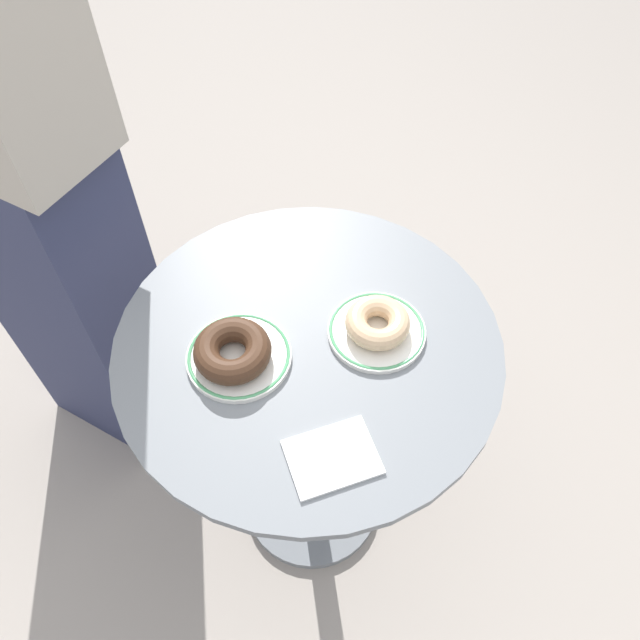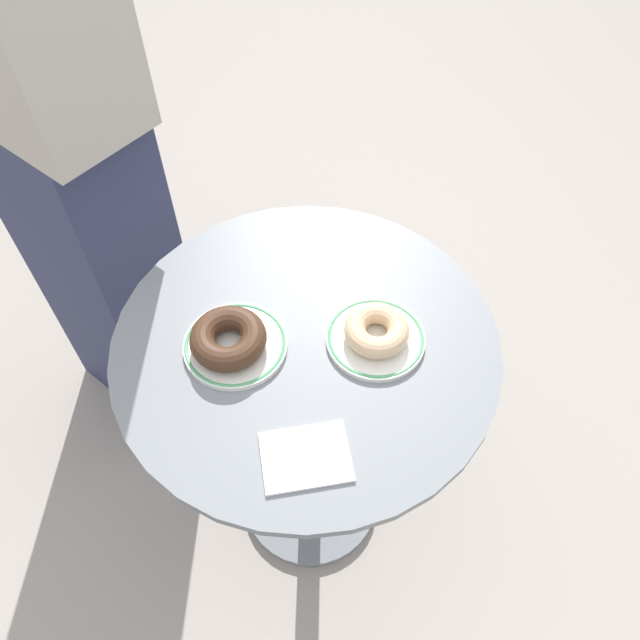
# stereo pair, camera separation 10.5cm
# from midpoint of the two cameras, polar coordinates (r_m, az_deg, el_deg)

# --- Properties ---
(ground_plane) EXTENTS (7.00, 7.00, 0.02)m
(ground_plane) POSITION_cam_midpoint_polar(r_m,az_deg,el_deg) (1.73, 0.96, -16.56)
(ground_plane) COLOR #9E9389
(cafe_table) EXTENTS (0.67, 0.67, 0.75)m
(cafe_table) POSITION_cam_midpoint_polar(r_m,az_deg,el_deg) (1.25, 1.28, -8.15)
(cafe_table) COLOR slate
(cafe_table) RESTS_ON ground
(plate_left) EXTENTS (0.18, 0.18, 0.01)m
(plate_left) POSITION_cam_midpoint_polar(r_m,az_deg,el_deg) (1.04, -5.02, -2.49)
(plate_left) COLOR white
(plate_left) RESTS_ON cafe_table
(plate_right) EXTENTS (0.17, 0.17, 0.01)m
(plate_right) POSITION_cam_midpoint_polar(r_m,az_deg,el_deg) (1.06, 7.98, -1.90)
(plate_right) COLOR white
(plate_right) RESTS_ON cafe_table
(donut_chocolate) EXTENTS (0.16, 0.16, 0.04)m
(donut_chocolate) POSITION_cam_midpoint_polar(r_m,az_deg,el_deg) (1.02, -5.61, -1.90)
(donut_chocolate) COLOR #422819
(donut_chocolate) RESTS_ON plate_left
(donut_glazed) EXTENTS (0.15, 0.15, 0.04)m
(donut_glazed) POSITION_cam_midpoint_polar(r_m,az_deg,el_deg) (1.04, 8.13, -1.12)
(donut_glazed) COLOR #E0B789
(donut_glazed) RESTS_ON plate_right
(paper_napkin) EXTENTS (0.15, 0.12, 0.01)m
(paper_napkin) POSITION_cam_midpoint_polar(r_m,az_deg,el_deg) (0.94, 2.12, -12.77)
(paper_napkin) COLOR white
(paper_napkin) RESTS_ON cafe_table
(person_figure) EXTENTS (0.46, 0.43, 1.78)m
(person_figure) POSITION_cam_midpoint_polar(r_m,az_deg,el_deg) (1.32, -21.52, 15.75)
(person_figure) COLOR #2D3351
(person_figure) RESTS_ON ground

